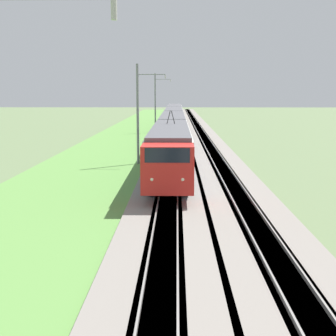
% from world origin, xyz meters
% --- Properties ---
extents(ballast_main, '(240.00, 4.40, 0.30)m').
position_xyz_m(ballast_main, '(50.00, 0.00, 0.15)').
color(ballast_main, gray).
rests_on(ballast_main, ground).
extents(ballast_adjacent, '(240.00, 4.40, 0.30)m').
position_xyz_m(ballast_adjacent, '(50.00, -4.15, 0.15)').
color(ballast_adjacent, gray).
rests_on(ballast_adjacent, ground).
extents(track_main, '(240.00, 1.57, 0.45)m').
position_xyz_m(track_main, '(50.00, 0.00, 0.16)').
color(track_main, '#4C4238').
rests_on(track_main, ground).
extents(track_adjacent, '(240.00, 1.57, 0.45)m').
position_xyz_m(track_adjacent, '(50.00, -4.15, 0.16)').
color(track_adjacent, '#4C4238').
rests_on(track_adjacent, ground).
extents(grass_verge, '(240.00, 9.53, 0.12)m').
position_xyz_m(grass_verge, '(50.00, 6.89, 0.06)').
color(grass_verge, '#5B8E42').
rests_on(grass_verge, ground).
extents(passenger_train, '(83.36, 2.94, 4.90)m').
position_xyz_m(passenger_train, '(63.99, 0.00, 2.28)').
color(passenger_train, red).
rests_on(passenger_train, ground).
extents(catenary_mast_mid, '(0.22, 2.56, 8.76)m').
position_xyz_m(catenary_mast_mid, '(38.93, 2.85, 4.52)').
color(catenary_mast_mid, slate).
rests_on(catenary_mast_mid, ground).
extents(catenary_mast_far, '(0.22, 2.56, 9.25)m').
position_xyz_m(catenary_mast_far, '(71.93, 2.86, 4.77)').
color(catenary_mast_far, slate).
rests_on(catenary_mast_far, ground).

